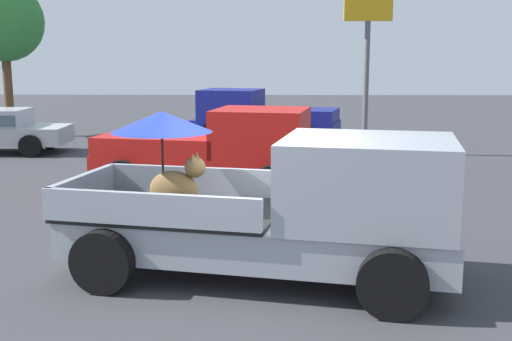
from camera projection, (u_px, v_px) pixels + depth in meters
ground_plane at (258, 276)px, 8.38m from camera, size 80.00×80.00×0.00m
pickup_truck_main at (289, 207)px, 8.12m from camera, size 5.33×3.07×2.17m
pickup_truck_red at (217, 151)px, 13.63m from camera, size 5.05×2.86×1.80m
pickup_truck_far at (260, 118)px, 20.98m from camera, size 5.10×3.07×1.80m
motel_sign at (367, 39)px, 18.26m from camera, size 1.40×0.16×4.80m
tree_by_lot at (4, 23)px, 22.57m from camera, size 2.85×2.85×5.55m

